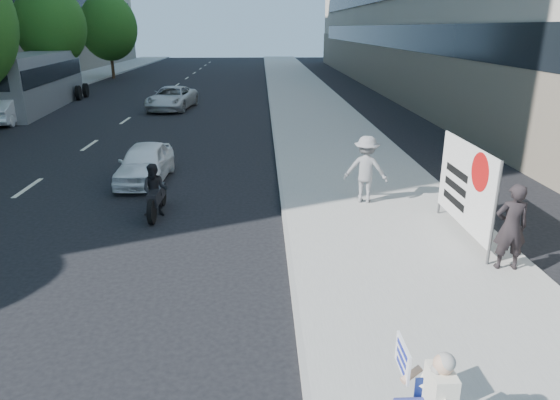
{
  "coord_description": "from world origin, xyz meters",
  "views": [
    {
      "loc": [
        0.88,
        -7.25,
        4.78
      ],
      "look_at": [
        1.27,
        2.99,
        1.23
      ],
      "focal_mm": 32.0,
      "sensor_mm": 36.0,
      "label": 1
    }
  ],
  "objects_px": {
    "protest_banner": "(465,185)",
    "motorcycle": "(156,193)",
    "bus": "(36,81)",
    "jogger": "(366,169)",
    "pedestrian_woman": "(511,227)",
    "white_sedan_far": "(172,98)",
    "white_sedan_near": "(145,163)",
    "seated_protester": "(427,397)",
    "white_sedan_mid": "(7,110)"
  },
  "relations": [
    {
      "from": "protest_banner",
      "to": "white_sedan_mid",
      "type": "relative_size",
      "value": 0.76
    },
    {
      "from": "white_sedan_near",
      "to": "motorcycle",
      "type": "relative_size",
      "value": 1.77
    },
    {
      "from": "seated_protester",
      "to": "protest_banner",
      "type": "xyz_separation_m",
      "value": [
        2.8,
        6.16,
        0.53
      ]
    },
    {
      "from": "white_sedan_near",
      "to": "white_sedan_mid",
      "type": "bearing_deg",
      "value": 131.69
    },
    {
      "from": "jogger",
      "to": "protest_banner",
      "type": "xyz_separation_m",
      "value": [
        1.75,
        -2.52,
        0.32
      ]
    },
    {
      "from": "white_sedan_near",
      "to": "bus",
      "type": "relative_size",
      "value": 0.3
    },
    {
      "from": "white_sedan_near",
      "to": "motorcycle",
      "type": "xyz_separation_m",
      "value": [
        0.97,
        -3.21,
        0.02
      ]
    },
    {
      "from": "white_sedan_near",
      "to": "jogger",
      "type": "bearing_deg",
      "value": -21.83
    },
    {
      "from": "seated_protester",
      "to": "white_sedan_mid",
      "type": "bearing_deg",
      "value": 124.21
    },
    {
      "from": "seated_protester",
      "to": "white_sedan_mid",
      "type": "relative_size",
      "value": 0.32
    },
    {
      "from": "white_sedan_far",
      "to": "bus",
      "type": "xyz_separation_m",
      "value": [
        -8.41,
        0.83,
        0.95
      ]
    },
    {
      "from": "protest_banner",
      "to": "motorcycle",
      "type": "relative_size",
      "value": 1.5
    },
    {
      "from": "bus",
      "to": "motorcycle",
      "type": "bearing_deg",
      "value": -65.29
    },
    {
      "from": "jogger",
      "to": "motorcycle",
      "type": "height_order",
      "value": "jogger"
    },
    {
      "from": "seated_protester",
      "to": "pedestrian_woman",
      "type": "xyz_separation_m",
      "value": [
        3.11,
        4.49,
        0.17
      ]
    },
    {
      "from": "seated_protester",
      "to": "white_sedan_mid",
      "type": "height_order",
      "value": "seated_protester"
    },
    {
      "from": "seated_protester",
      "to": "motorcycle",
      "type": "height_order",
      "value": "seated_protester"
    },
    {
      "from": "seated_protester",
      "to": "motorcycle",
      "type": "relative_size",
      "value": 0.64
    },
    {
      "from": "jogger",
      "to": "white_sedan_near",
      "type": "height_order",
      "value": "jogger"
    },
    {
      "from": "motorcycle",
      "to": "white_sedan_near",
      "type": "bearing_deg",
      "value": 107.65
    },
    {
      "from": "white_sedan_mid",
      "to": "bus",
      "type": "bearing_deg",
      "value": -88.62
    },
    {
      "from": "jogger",
      "to": "pedestrian_woman",
      "type": "distance_m",
      "value": 4.67
    },
    {
      "from": "white_sedan_far",
      "to": "motorcycle",
      "type": "height_order",
      "value": "motorcycle"
    },
    {
      "from": "seated_protester",
      "to": "motorcycle",
      "type": "xyz_separation_m",
      "value": [
        -4.64,
        8.2,
        -0.24
      ]
    },
    {
      "from": "seated_protester",
      "to": "white_sedan_far",
      "type": "distance_m",
      "value": 27.67
    },
    {
      "from": "pedestrian_woman",
      "to": "seated_protester",
      "type": "bearing_deg",
      "value": 59.15
    },
    {
      "from": "pedestrian_woman",
      "to": "bus",
      "type": "distance_m",
      "value": 29.74
    },
    {
      "from": "pedestrian_woman",
      "to": "motorcycle",
      "type": "distance_m",
      "value": 8.6
    },
    {
      "from": "pedestrian_woman",
      "to": "white_sedan_far",
      "type": "height_order",
      "value": "pedestrian_woman"
    },
    {
      "from": "protest_banner",
      "to": "bus",
      "type": "relative_size",
      "value": 0.25
    },
    {
      "from": "pedestrian_woman",
      "to": "white_sedan_near",
      "type": "bearing_deg",
      "value": -34.61
    },
    {
      "from": "protest_banner",
      "to": "white_sedan_far",
      "type": "height_order",
      "value": "protest_banner"
    },
    {
      "from": "protest_banner",
      "to": "pedestrian_woman",
      "type": "bearing_deg",
      "value": -79.78
    },
    {
      "from": "pedestrian_woman",
      "to": "motorcycle",
      "type": "height_order",
      "value": "pedestrian_woman"
    },
    {
      "from": "bus",
      "to": "jogger",
      "type": "bearing_deg",
      "value": -53.42
    },
    {
      "from": "white_sedan_mid",
      "to": "motorcycle",
      "type": "distance_m",
      "value": 17.59
    },
    {
      "from": "white_sedan_mid",
      "to": "white_sedan_far",
      "type": "relative_size",
      "value": 0.82
    },
    {
      "from": "jogger",
      "to": "bus",
      "type": "relative_size",
      "value": 0.15
    },
    {
      "from": "white_sedan_near",
      "to": "motorcycle",
      "type": "distance_m",
      "value": 3.36
    },
    {
      "from": "pedestrian_woman",
      "to": "white_sedan_mid",
      "type": "distance_m",
      "value": 25.52
    },
    {
      "from": "seated_protester",
      "to": "protest_banner",
      "type": "relative_size",
      "value": 0.43
    },
    {
      "from": "white_sedan_near",
      "to": "protest_banner",
      "type": "bearing_deg",
      "value": -31.52
    },
    {
      "from": "seated_protester",
      "to": "jogger",
      "type": "bearing_deg",
      "value": 83.07
    },
    {
      "from": "pedestrian_woman",
      "to": "white_sedan_far",
      "type": "relative_size",
      "value": 0.36
    },
    {
      "from": "white_sedan_mid",
      "to": "jogger",
      "type": "bearing_deg",
      "value": 135.53
    },
    {
      "from": "white_sedan_near",
      "to": "white_sedan_far",
      "type": "xyz_separation_m",
      "value": [
        -1.66,
        15.28,
        0.07
      ]
    },
    {
      "from": "jogger",
      "to": "seated_protester",
      "type": "bearing_deg",
      "value": 99.24
    },
    {
      "from": "motorcycle",
      "to": "protest_banner",
      "type": "bearing_deg",
      "value": -14.54
    },
    {
      "from": "protest_banner",
      "to": "white_sedan_near",
      "type": "xyz_separation_m",
      "value": [
        -8.42,
        5.26,
        -0.79
      ]
    },
    {
      "from": "white_sedan_far",
      "to": "white_sedan_mid",
      "type": "bearing_deg",
      "value": -144.02
    }
  ]
}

